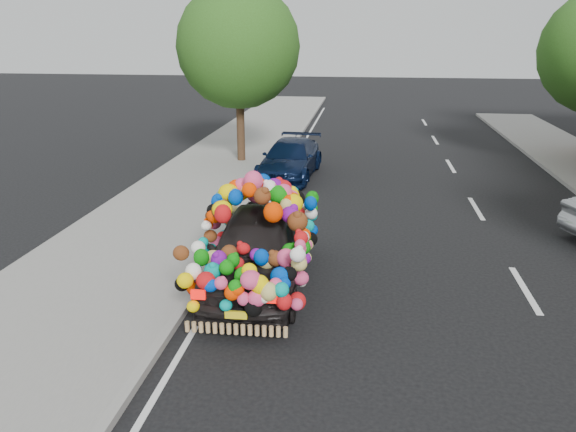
% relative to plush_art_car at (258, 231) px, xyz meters
% --- Properties ---
extents(ground, '(100.00, 100.00, 0.00)m').
position_rel_plush_art_car_xyz_m(ground, '(1.29, 0.44, -1.05)').
color(ground, black).
rests_on(ground, ground).
extents(sidewalk, '(4.00, 60.00, 0.12)m').
position_rel_plush_art_car_xyz_m(sidewalk, '(-3.01, 0.44, -0.99)').
color(sidewalk, gray).
rests_on(sidewalk, ground).
extents(kerb, '(0.15, 60.00, 0.13)m').
position_rel_plush_art_car_xyz_m(kerb, '(-1.06, 0.44, -0.99)').
color(kerb, gray).
rests_on(kerb, ground).
extents(lane_markings, '(6.00, 50.00, 0.01)m').
position_rel_plush_art_car_xyz_m(lane_markings, '(4.89, 0.44, -1.05)').
color(lane_markings, silver).
rests_on(lane_markings, ground).
extents(tree_near_sidewalk, '(4.20, 4.20, 6.13)m').
position_rel_plush_art_car_xyz_m(tree_near_sidewalk, '(-2.51, 9.94, 2.97)').
color(tree_near_sidewalk, '#332114').
rests_on(tree_near_sidewalk, ground).
extents(plush_art_car, '(2.14, 4.40, 2.06)m').
position_rel_plush_art_car_xyz_m(plush_art_car, '(0.00, 0.00, 0.00)').
color(plush_art_car, black).
rests_on(plush_art_car, ground).
extents(navy_sedan, '(1.94, 4.13, 1.17)m').
position_rel_plush_art_car_xyz_m(navy_sedan, '(-0.51, 8.20, -0.47)').
color(navy_sedan, black).
rests_on(navy_sedan, ground).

